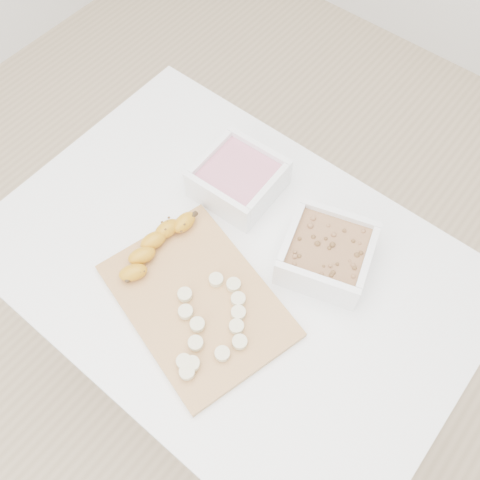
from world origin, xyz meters
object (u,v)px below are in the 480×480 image
Objects in this scene: table at (232,284)px; cutting_board at (197,300)px; bowl_yogurt at (238,178)px; bowl_granola at (327,253)px; banana at (155,246)px.

cutting_board is at bearing -88.69° from table.
bowl_granola is (0.26, -0.03, 0.00)m from bowl_yogurt.
bowl_yogurt is 0.29m from cutting_board.
bowl_granola reaches higher than table.
table is 4.66× the size of bowl_granola.
cutting_board is (-0.15, -0.23, -0.03)m from bowl_granola.
bowl_yogurt is at bearing 94.99° from banana.
bowl_yogurt is 0.26m from bowl_granola.
bowl_granola reaches higher than cutting_board.
bowl_yogurt is at bearing 112.57° from cutting_board.
cutting_board reaches higher than table.
table is 5.01× the size of banana.
banana is (-0.03, -0.24, -0.01)m from bowl_yogurt.
bowl_granola is 1.08× the size of banana.
banana reaches higher than cutting_board.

